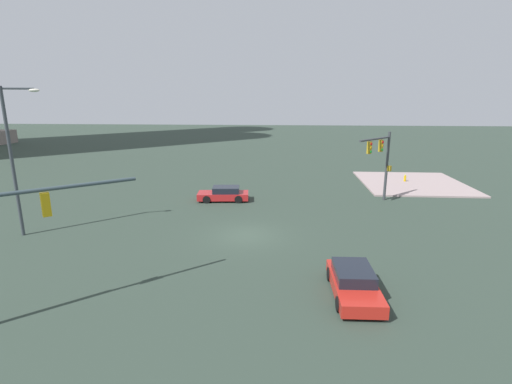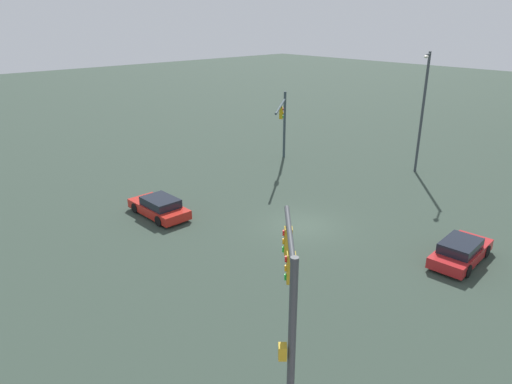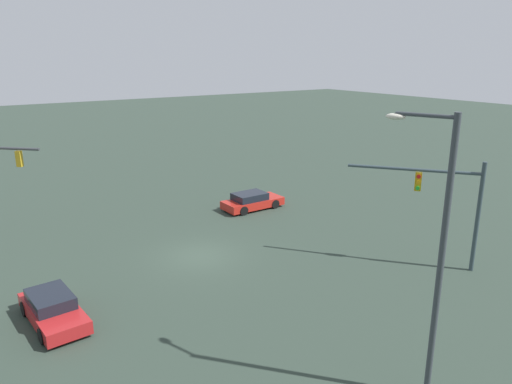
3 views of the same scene
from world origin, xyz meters
The scene contains 6 objects.
ground_plane centered at (0.00, 0.00, 0.00)m, with size 189.77×189.77×0.00m, color #2F3D33.
traffic_signal_near_corner centered at (8.57, -10.29, 3.89)m, with size 3.32×3.41×5.78m.
traffic_signal_opposite_side centered at (-9.83, 8.18, 3.85)m, with size 4.24×5.29×5.70m.
streetlamp_curved_arm centered at (-0.83, 14.04, 5.22)m, with size 0.95×2.06×9.20m.
sedan_car_approaching centered at (-7.06, -5.44, 0.57)m, with size 4.42×2.01×1.21m.
sedan_car_waiting_far centered at (8.16, 2.66, 0.57)m, with size 2.11×4.38×1.21m.
Camera 2 is at (16.43, -18.85, 11.62)m, focal length 32.50 mm.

